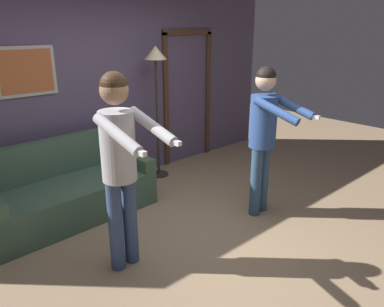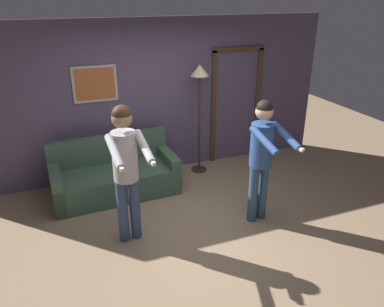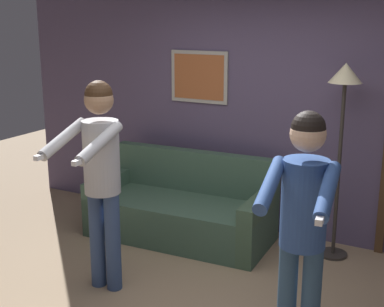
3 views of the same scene
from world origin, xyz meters
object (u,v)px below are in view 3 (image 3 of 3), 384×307
object	(u,v)px
person_standing_right	(303,215)
person_standing_left	(100,165)
couch	(182,211)
torchiere_lamp	(344,101)

from	to	relation	value
person_standing_right	person_standing_left	bearing A→B (deg)	174.04
couch	torchiere_lamp	bearing A→B (deg)	10.36
person_standing_left	couch	bearing A→B (deg)	88.15
person_standing_right	torchiere_lamp	bearing A→B (deg)	95.50
couch	torchiere_lamp	world-z (taller)	torchiere_lamp
couch	person_standing_right	distance (m)	2.39
person_standing_left	torchiere_lamp	bearing A→B (deg)	44.73
couch	person_standing_right	world-z (taller)	person_standing_right
couch	person_standing_left	distance (m)	1.53
torchiere_lamp	person_standing_right	distance (m)	1.83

